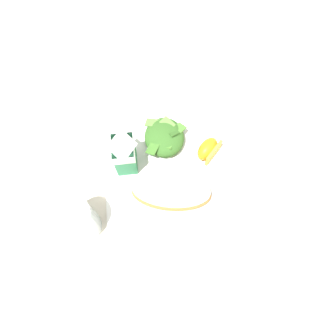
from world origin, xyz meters
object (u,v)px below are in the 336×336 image
(white_plate, at_px, (168,171))
(metal_fork, at_px, (126,118))
(green_salad_pile, at_px, (164,137))
(orange_wedge_front, at_px, (208,149))
(drinking_clear_cup, at_px, (77,221))
(milk_carton, at_px, (124,152))
(cheesy_pizza_bread, at_px, (173,192))

(white_plate, relative_size, metal_fork, 1.49)
(green_salad_pile, height_order, metal_fork, green_salad_pile)
(orange_wedge_front, distance_m, drinking_clear_cup, 0.31)
(orange_wedge_front, relative_size, metal_fork, 0.36)
(white_plate, height_order, green_salad_pile, green_salad_pile)
(orange_wedge_front, distance_m, metal_fork, 0.22)
(orange_wedge_front, bearing_deg, milk_carton, 91.47)
(white_plate, bearing_deg, cheesy_pizza_bread, -177.24)
(green_salad_pile, xyz_separation_m, orange_wedge_front, (-0.04, -0.09, -0.00))
(green_salad_pile, distance_m, milk_carton, 0.11)
(cheesy_pizza_bread, distance_m, drinking_clear_cup, 0.20)
(green_salad_pile, relative_size, milk_carton, 0.92)
(white_plate, height_order, milk_carton, milk_carton)
(cheesy_pizza_bread, height_order, drinking_clear_cup, drinking_clear_cup)
(white_plate, distance_m, green_salad_pile, 0.08)
(cheesy_pizza_bread, relative_size, drinking_clear_cup, 1.74)
(milk_carton, relative_size, drinking_clear_cup, 1.05)
(green_salad_pile, relative_size, metal_fork, 0.54)
(white_plate, bearing_deg, drinking_clear_cup, 118.30)
(cheesy_pizza_bread, distance_m, orange_wedge_front, 0.13)
(cheesy_pizza_bread, bearing_deg, milk_carton, 47.41)
(green_salad_pile, distance_m, metal_fork, 0.12)
(cheesy_pizza_bread, bearing_deg, white_plate, 2.76)
(green_salad_pile, relative_size, drinking_clear_cup, 0.96)
(orange_wedge_front, bearing_deg, drinking_clear_cup, 115.07)
(white_plate, xyz_separation_m, milk_carton, (0.03, 0.09, 0.07))
(orange_wedge_front, bearing_deg, green_salad_pile, 66.27)
(white_plate, height_order, metal_fork, white_plate)
(milk_carton, xyz_separation_m, orange_wedge_front, (0.00, -0.18, -0.04))
(green_salad_pile, bearing_deg, metal_fork, 46.42)
(green_salad_pile, bearing_deg, orange_wedge_front, -113.73)
(drinking_clear_cup, bearing_deg, metal_fork, -22.05)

